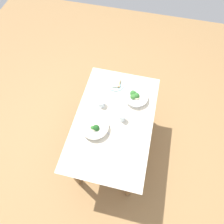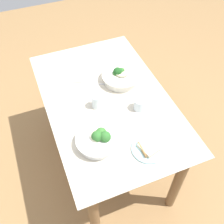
{
  "view_description": "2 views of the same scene",
  "coord_description": "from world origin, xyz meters",
  "px_view_note": "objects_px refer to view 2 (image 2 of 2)",
  "views": [
    {
      "loc": [
        -0.93,
        -0.2,
        2.66
      ],
      "look_at": [
        0.09,
        0.04,
        0.78
      ],
      "focal_mm": 32.46,
      "sensor_mm": 36.0,
      "label": 1
    },
    {
      "loc": [
        1.16,
        -0.43,
        2.1
      ],
      "look_at": [
        0.12,
        -0.01,
        0.78
      ],
      "focal_mm": 42.85,
      "sensor_mm": 36.0,
      "label": 2
    }
  ],
  "objects_px": {
    "water_glass_center": "(140,104)",
    "water_glass_side": "(97,101)",
    "fork_by_far_bowl": "(77,111)",
    "broccoli_bowl_near": "(98,140)",
    "napkin_folded_upper": "(72,73)",
    "table_knife_left": "(164,129)",
    "broccoli_bowl_far": "(121,77)",
    "bread_side_plate": "(148,148)",
    "fork_by_near_bowl": "(99,84)"
  },
  "relations": [
    {
      "from": "broccoli_bowl_near",
      "to": "water_glass_side",
      "type": "relative_size",
      "value": 2.69
    },
    {
      "from": "table_knife_left",
      "to": "broccoli_bowl_near",
      "type": "bearing_deg",
      "value": 27.39
    },
    {
      "from": "broccoli_bowl_far",
      "to": "napkin_folded_upper",
      "type": "distance_m",
      "value": 0.37
    },
    {
      "from": "bread_side_plate",
      "to": "water_glass_side",
      "type": "relative_size",
      "value": 2.11
    },
    {
      "from": "bread_side_plate",
      "to": "table_knife_left",
      "type": "distance_m",
      "value": 0.18
    },
    {
      "from": "broccoli_bowl_far",
      "to": "fork_by_near_bowl",
      "type": "bearing_deg",
      "value": -97.74
    },
    {
      "from": "water_glass_center",
      "to": "water_glass_side",
      "type": "height_order",
      "value": "water_glass_side"
    },
    {
      "from": "bread_side_plate",
      "to": "water_glass_side",
      "type": "xyz_separation_m",
      "value": [
        -0.43,
        -0.16,
        0.04
      ]
    },
    {
      "from": "water_glass_center",
      "to": "water_glass_side",
      "type": "distance_m",
      "value": 0.28
    },
    {
      "from": "water_glass_center",
      "to": "napkin_folded_upper",
      "type": "xyz_separation_m",
      "value": [
        -0.5,
        -0.32,
        -0.04
      ]
    },
    {
      "from": "bread_side_plate",
      "to": "table_knife_left",
      "type": "height_order",
      "value": "bread_side_plate"
    },
    {
      "from": "broccoli_bowl_near",
      "to": "bread_side_plate",
      "type": "height_order",
      "value": "broccoli_bowl_near"
    },
    {
      "from": "water_glass_center",
      "to": "fork_by_near_bowl",
      "type": "distance_m",
      "value": 0.36
    },
    {
      "from": "broccoli_bowl_near",
      "to": "napkin_folded_upper",
      "type": "relative_size",
      "value": 1.18
    },
    {
      "from": "fork_by_far_bowl",
      "to": "fork_by_near_bowl",
      "type": "relative_size",
      "value": 0.87
    },
    {
      "from": "broccoli_bowl_near",
      "to": "water_glass_side",
      "type": "bearing_deg",
      "value": 161.9
    },
    {
      "from": "broccoli_bowl_near",
      "to": "napkin_folded_upper",
      "type": "bearing_deg",
      "value": 177.69
    },
    {
      "from": "table_knife_left",
      "to": "napkin_folded_upper",
      "type": "bearing_deg",
      "value": -27.25
    },
    {
      "from": "broccoli_bowl_near",
      "to": "napkin_folded_upper",
      "type": "xyz_separation_m",
      "value": [
        -0.66,
        0.03,
        -0.04
      ]
    },
    {
      "from": "broccoli_bowl_far",
      "to": "broccoli_bowl_near",
      "type": "distance_m",
      "value": 0.56
    },
    {
      "from": "fork_by_far_bowl",
      "to": "water_glass_side",
      "type": "bearing_deg",
      "value": 131.14
    },
    {
      "from": "broccoli_bowl_far",
      "to": "bread_side_plate",
      "type": "relative_size",
      "value": 1.39
    },
    {
      "from": "table_knife_left",
      "to": "napkin_folded_upper",
      "type": "xyz_separation_m",
      "value": [
        -0.71,
        -0.38,
        0.0
      ]
    },
    {
      "from": "water_glass_center",
      "to": "fork_by_near_bowl",
      "type": "height_order",
      "value": "water_glass_center"
    },
    {
      "from": "broccoli_bowl_near",
      "to": "water_glass_side",
      "type": "xyz_separation_m",
      "value": [
        -0.28,
        0.09,
        0.01
      ]
    },
    {
      "from": "broccoli_bowl_near",
      "to": "bread_side_plate",
      "type": "distance_m",
      "value": 0.29
    },
    {
      "from": "bread_side_plate",
      "to": "fork_by_far_bowl",
      "type": "height_order",
      "value": "bread_side_plate"
    },
    {
      "from": "broccoli_bowl_far",
      "to": "bread_side_plate",
      "type": "bearing_deg",
      "value": -7.65
    },
    {
      "from": "broccoli_bowl_near",
      "to": "fork_by_far_bowl",
      "type": "xyz_separation_m",
      "value": [
        -0.28,
        -0.04,
        -0.04
      ]
    },
    {
      "from": "table_knife_left",
      "to": "broccoli_bowl_far",
      "type": "bearing_deg",
      "value": -47.01
    },
    {
      "from": "broccoli_bowl_near",
      "to": "fork_by_far_bowl",
      "type": "distance_m",
      "value": 0.29
    },
    {
      "from": "bread_side_plate",
      "to": "fork_by_far_bowl",
      "type": "distance_m",
      "value": 0.52
    },
    {
      "from": "bread_side_plate",
      "to": "fork_by_near_bowl",
      "type": "xyz_separation_m",
      "value": [
        -0.62,
        -0.08,
        -0.01
      ]
    },
    {
      "from": "broccoli_bowl_near",
      "to": "table_knife_left",
      "type": "bearing_deg",
      "value": 82.83
    },
    {
      "from": "water_glass_side",
      "to": "water_glass_center",
      "type": "bearing_deg",
      "value": 64.45
    },
    {
      "from": "bread_side_plate",
      "to": "napkin_folded_upper",
      "type": "relative_size",
      "value": 0.92
    },
    {
      "from": "broccoli_bowl_far",
      "to": "fork_by_near_bowl",
      "type": "relative_size",
      "value": 2.79
    },
    {
      "from": "fork_by_far_bowl",
      "to": "table_knife_left",
      "type": "distance_m",
      "value": 0.56
    },
    {
      "from": "table_knife_left",
      "to": "napkin_folded_upper",
      "type": "height_order",
      "value": "napkin_folded_upper"
    },
    {
      "from": "water_glass_side",
      "to": "broccoli_bowl_near",
      "type": "bearing_deg",
      "value": -18.1
    },
    {
      "from": "water_glass_side",
      "to": "table_knife_left",
      "type": "bearing_deg",
      "value": 43.6
    },
    {
      "from": "water_glass_side",
      "to": "fork_by_near_bowl",
      "type": "relative_size",
      "value": 0.95
    },
    {
      "from": "broccoli_bowl_near",
      "to": "table_knife_left",
      "type": "distance_m",
      "value": 0.41
    },
    {
      "from": "broccoli_bowl_far",
      "to": "broccoli_bowl_near",
      "type": "xyz_separation_m",
      "value": [
        0.45,
        -0.33,
        0.0
      ]
    },
    {
      "from": "table_knife_left",
      "to": "napkin_folded_upper",
      "type": "distance_m",
      "value": 0.81
    },
    {
      "from": "water_glass_center",
      "to": "fork_by_near_bowl",
      "type": "bearing_deg",
      "value": -151.27
    },
    {
      "from": "water_glass_center",
      "to": "water_glass_side",
      "type": "xyz_separation_m",
      "value": [
        -0.12,
        -0.25,
        0.01
      ]
    },
    {
      "from": "broccoli_bowl_near",
      "to": "napkin_folded_upper",
      "type": "height_order",
      "value": "broccoli_bowl_near"
    },
    {
      "from": "broccoli_bowl_far",
      "to": "table_knife_left",
      "type": "relative_size",
      "value": 1.38
    },
    {
      "from": "broccoli_bowl_far",
      "to": "bread_side_plate",
      "type": "distance_m",
      "value": 0.6
    }
  ]
}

